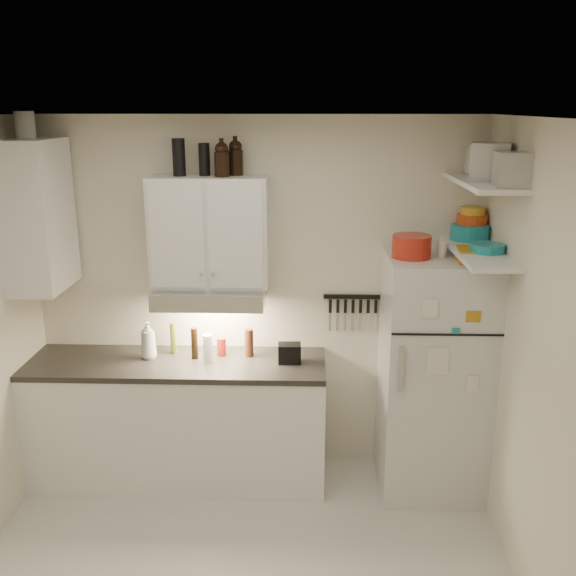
{
  "coord_description": "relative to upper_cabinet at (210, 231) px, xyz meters",
  "views": [
    {
      "loc": [
        0.37,
        -2.98,
        2.67
      ],
      "look_at": [
        0.25,
        0.9,
        1.55
      ],
      "focal_mm": 40.0,
      "sensor_mm": 36.0,
      "label": 1
    }
  ],
  "objects": [
    {
      "name": "bowl_teal",
      "position": [
        1.77,
        0.01,
        0.0
      ],
      "size": [
        0.26,
        0.26,
        0.1
      ],
      "primitive_type": "cylinder",
      "color": "teal",
      "rests_on": "shelf_lo"
    },
    {
      "name": "soap_bottle",
      "position": [
        -0.45,
        -0.09,
        -0.75
      ],
      "size": [
        0.15,
        0.15,
        0.32
      ],
      "primitive_type": "imported",
      "rotation": [
        0.0,
        0.0,
        -0.23
      ],
      "color": "white",
      "rests_on": "countertop"
    },
    {
      "name": "dutch_oven",
      "position": [
        1.35,
        -0.21,
        -0.05
      ],
      "size": [
        0.28,
        0.28,
        0.15
      ],
      "primitive_type": "cylinder",
      "rotation": [
        0.0,
        0.0,
        -0.08
      ],
      "color": "#AB2214",
      "rests_on": "fridge"
    },
    {
      "name": "base_cabinet",
      "position": [
        -0.25,
        -0.14,
        -1.39
      ],
      "size": [
        2.1,
        0.6,
        0.88
      ],
      "primitive_type": "cube",
      "color": "white",
      "rests_on": "floor"
    },
    {
      "name": "back_wall",
      "position": [
        0.3,
        0.18,
        -0.53
      ],
      "size": [
        3.2,
        0.02,
        2.6
      ],
      "primitive_type": "cube",
      "color": "beige",
      "rests_on": "ground"
    },
    {
      "name": "plates",
      "position": [
        1.79,
        -0.37,
        -0.02
      ],
      "size": [
        0.23,
        0.23,
        0.05
      ],
      "primitive_type": "cylinder",
      "rotation": [
        0.0,
        0.0,
        -0.06
      ],
      "color": "teal",
      "rests_on": "shelf_lo"
    },
    {
      "name": "fridge",
      "position": [
        1.55,
        -0.18,
        -0.98
      ],
      "size": [
        0.7,
        0.68,
        1.7
      ],
      "primitive_type": "cube",
      "color": "silver",
      "rests_on": "floor"
    },
    {
      "name": "growler_a",
      "position": [
        0.1,
        -0.04,
        0.49
      ],
      "size": [
        0.12,
        0.12,
        0.23
      ],
      "primitive_type": null,
      "rotation": [
        0.0,
        0.0,
        0.26
      ],
      "color": "black",
      "rests_on": "upper_cabinet"
    },
    {
      "name": "side_jar",
      "position": [
        -1.17,
        -0.09,
        0.71
      ],
      "size": [
        0.14,
        0.14,
        0.17
      ],
      "primitive_type": "cylinder",
      "rotation": [
        0.0,
        0.0,
        0.09
      ],
      "color": "silver",
      "rests_on": "side_cabinet"
    },
    {
      "name": "range_hood",
      "position": [
        0.0,
        -0.06,
        -0.44
      ],
      "size": [
        0.76,
        0.46,
        0.12
      ],
      "primitive_type": "cube",
      "color": "silver",
      "rests_on": "back_wall"
    },
    {
      "name": "shelf_hi",
      "position": [
        1.75,
        -0.31,
        0.38
      ],
      "size": [
        0.3,
        0.95,
        0.03
      ],
      "primitive_type": "cube",
      "color": "white",
      "rests_on": "right_wall"
    },
    {
      "name": "stock_pot",
      "position": [
        1.83,
        0.05,
        0.48
      ],
      "size": [
        0.31,
        0.31,
        0.18
      ],
      "primitive_type": "cylinder",
      "rotation": [
        0.0,
        0.0,
        -0.29
      ],
      "color": "silver",
      "rests_on": "shelf_hi"
    },
    {
      "name": "clear_bottle",
      "position": [
        -0.02,
        -0.13,
        -0.8
      ],
      "size": [
        0.09,
        0.09,
        0.2
      ],
      "primitive_type": "cylinder",
      "rotation": [
        0.0,
        0.0,
        0.4
      ],
      "color": "silver",
      "rests_on": "countertop"
    },
    {
      "name": "caddy",
      "position": [
        0.55,
        -0.13,
        -0.84
      ],
      "size": [
        0.16,
        0.12,
        0.14
      ],
      "primitive_type": "cube",
      "rotation": [
        0.0,
        0.0,
        0.05
      ],
      "color": "black",
      "rests_on": "countertop"
    },
    {
      "name": "ceiling",
      "position": [
        0.3,
        -1.33,
        0.78
      ],
      "size": [
        3.2,
        3.0,
        0.02
      ],
      "primitive_type": "cube",
      "color": "silver",
      "rests_on": "ground"
    },
    {
      "name": "bowl_yellow",
      "position": [
        1.79,
        0.05,
        0.14
      ],
      "size": [
        0.16,
        0.16,
        0.05
      ],
      "primitive_type": "cylinder",
      "color": "gold",
      "rests_on": "bowl_orange"
    },
    {
      "name": "red_jar",
      "position": [
        0.06,
        -0.01,
        -0.84
      ],
      "size": [
        0.09,
        0.09,
        0.13
      ],
      "primitive_type": "cylinder",
      "rotation": [
        0.0,
        0.0,
        0.42
      ],
      "color": "#AB2214",
      "rests_on": "countertop"
    },
    {
      "name": "oil_bottle",
      "position": [
        -0.29,
        0.01,
        -0.79
      ],
      "size": [
        0.06,
        0.06,
        0.23
      ],
      "primitive_type": "cylinder",
      "rotation": [
        0.0,
        0.0,
        -0.29
      ],
      "color": "#5B681A",
      "rests_on": "countertop"
    },
    {
      "name": "pepper_mill",
      "position": [
        0.26,
        -0.02,
        -0.8
      ],
      "size": [
        0.07,
        0.07,
        0.2
      ],
      "primitive_type": "cylinder",
      "rotation": [
        0.0,
        0.0,
        0.14
      ],
      "color": "#582A1A",
      "rests_on": "countertop"
    },
    {
      "name": "upper_cabinet",
      "position": [
        0.0,
        0.0,
        0.0
      ],
      "size": [
        0.8,
        0.33,
        0.75
      ],
      "primitive_type": "cube",
      "color": "white",
      "rests_on": "back_wall"
    },
    {
      "name": "thermos_a",
      "position": [
        -0.03,
        0.03,
        0.48
      ],
      "size": [
        0.08,
        0.08,
        0.22
      ],
      "primitive_type": "cylinder",
      "rotation": [
        0.0,
        0.0,
        0.11
      ],
      "color": "black",
      "rests_on": "upper_cabinet"
    },
    {
      "name": "bowl_orange",
      "position": [
        1.79,
        0.05,
        0.09
      ],
      "size": [
        0.21,
        0.21,
        0.06
      ],
      "primitive_type": "cylinder",
      "color": "#CC4013",
      "rests_on": "bowl_teal"
    },
    {
      "name": "shelf_lo",
      "position": [
        1.75,
        -0.31,
        -0.07
      ],
      "size": [
        0.3,
        0.95,
        0.03
      ],
      "primitive_type": "cube",
      "color": "white",
      "rests_on": "right_wall"
    },
    {
      "name": "side_cabinet",
      "position": [
        -1.14,
        -0.14,
        0.12
      ],
      "size": [
        0.33,
        0.55,
        1.0
      ],
      "primitive_type": "cube",
      "color": "white",
      "rests_on": "left_wall"
    },
    {
      "name": "knife_strip",
      "position": [
        1.0,
        0.15,
        -0.51
      ],
      "size": [
        0.42,
        0.02,
        0.03
      ],
      "primitive_type": "cube",
      "color": "black",
      "rests_on": "back_wall"
    },
    {
      "name": "thermos_b",
      "position": [
        -0.19,
        0.0,
        0.5
      ],
      "size": [
        0.11,
        0.11,
        0.25
      ],
      "primitive_type": "cylinder",
      "rotation": [
        0.0,
        0.0,
        -0.34
      ],
      "color": "black",
      "rests_on": "upper_cabinet"
    },
    {
      "name": "book_stack",
      "position": [
        1.73,
        -0.3,
        -0.08
      ],
      "size": [
        0.22,
        0.27,
        0.08
      ],
      "primitive_type": "cube",
      "rotation": [
        0.0,
        0.0,
        -0.09
      ],
      "color": "#B27B16",
      "rests_on": "fridge"
    },
    {
      "name": "right_wall",
      "position": [
        1.91,
        -1.33,
        -0.53
      ],
      "size": [
        0.02,
        3.0,
        2.6
      ],
      "primitive_type": "cube",
      "color": "beige",
      "rests_on": "ground"
    },
    {
      "name": "countertop",
      "position": [
        -0.25,
        -0.14,
        -0.93
      ],
      "size": [
        2.1,
        0.62,
        0.04
      ],
      "primitive_type": "cube",
      "color": "#2B2925",
      "rests_on": "base_cabinet"
    },
    {
      "name": "tin_b",
      "position": [
        1.82,
        -0.63,
        0.49
      ],
      "size": [
        0.21,
        0.21,
        0.19
      ],
      "primitive_type": "cube",
      "rotation": [
        0.0,
        0.0,
        -0.09
      ],
      "color": "#AAAAAD",
      "rests_on": "shelf_hi"
    },
    {
      "name": "growler_b",
      "position": [
        0.18,
        0.06,
        0.5
      ],
      "size": [
        0.13,
        0.13,
        0.24
      ],
      "primitive_type": null,
      "rotation": [
        0.0,
        0.0,
        -0.41
      ],
      "color": "black",
      "rests_on": "upper_cabinet"
    },
    {
      "name": "spice_jar",
      "position": [
        1.55,
        -0.17,
        -0.07
      ],
      "size": [
        0.08,
        0.08,
        0.1
      ],
      "primitive_type": "cylinder",
      "rotation": [
        0.0,
        0.0,
        0.26
      ],
      "color": "silver",
      "rests_on": "fridge"
    },
    {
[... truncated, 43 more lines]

